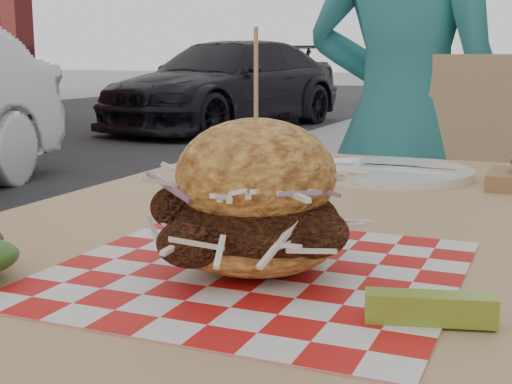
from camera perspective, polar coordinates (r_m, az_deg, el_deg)
diner at (r=1.95m, az=11.62°, el=5.30°), size 0.61×0.45×1.53m
car_dark at (r=9.45m, az=-2.31°, el=8.58°), size 2.35×4.20×1.15m
patio_table at (r=0.87m, az=5.33°, el=-7.56°), size 0.80×1.20×0.75m
patio_chair at (r=1.80m, az=15.03°, el=-2.20°), size 0.49×0.50×0.95m
paper_liner at (r=0.66m, az=0.00°, el=-6.32°), size 0.36×0.36×0.00m
sandwich at (r=0.64m, az=0.00°, el=-1.08°), size 0.19×0.19×0.22m
pickle_spear at (r=0.55m, az=13.74°, el=-9.02°), size 0.10×0.05×0.02m
place_setting at (r=1.20m, az=10.73°, el=1.59°), size 0.27×0.27×0.02m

